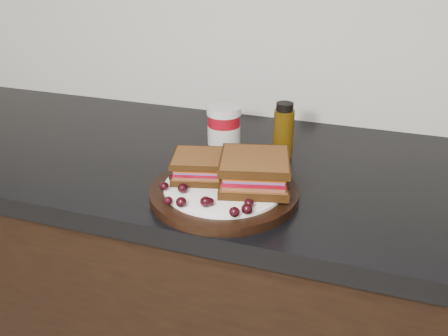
% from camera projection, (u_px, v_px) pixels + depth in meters
% --- Properties ---
extents(base_cabinets, '(3.96, 0.58, 0.86)m').
position_uv_depth(base_cabinets, '(182.00, 313.00, 1.33)').
color(base_cabinets, black).
rests_on(base_cabinets, ground_plane).
extents(countertop, '(3.98, 0.60, 0.04)m').
position_uv_depth(countertop, '(174.00, 160.00, 1.14)').
color(countertop, black).
rests_on(countertop, base_cabinets).
extents(plate, '(0.28, 0.28, 0.02)m').
position_uv_depth(plate, '(224.00, 192.00, 0.94)').
color(plate, black).
rests_on(plate, countertop).
extents(sandwich_left, '(0.12, 0.12, 0.04)m').
position_uv_depth(sandwich_left, '(199.00, 166.00, 0.96)').
color(sandwich_left, brown).
rests_on(sandwich_left, plate).
extents(sandwich_right, '(0.15, 0.15, 0.06)m').
position_uv_depth(sandwich_right, '(255.00, 172.00, 0.92)').
color(sandwich_right, brown).
rests_on(sandwich_right, plate).
extents(grape_0, '(0.02, 0.02, 0.02)m').
position_uv_depth(grape_0, '(164.00, 186.00, 0.91)').
color(grape_0, black).
rests_on(grape_0, plate).
extents(grape_1, '(0.02, 0.02, 0.02)m').
position_uv_depth(grape_1, '(183.00, 188.00, 0.90)').
color(grape_1, black).
rests_on(grape_1, plate).
extents(grape_2, '(0.02, 0.02, 0.01)m').
position_uv_depth(grape_2, '(168.00, 201.00, 0.86)').
color(grape_2, black).
rests_on(grape_2, plate).
extents(grape_3, '(0.02, 0.02, 0.02)m').
position_uv_depth(grape_3, '(181.00, 202.00, 0.86)').
color(grape_3, black).
rests_on(grape_3, plate).
extents(grape_4, '(0.02, 0.02, 0.02)m').
position_uv_depth(grape_4, '(206.00, 202.00, 0.86)').
color(grape_4, black).
rests_on(grape_4, plate).
extents(grape_5, '(0.02, 0.02, 0.02)m').
position_uv_depth(grape_5, '(209.00, 202.00, 0.86)').
color(grape_5, black).
rests_on(grape_5, plate).
extents(grape_6, '(0.02, 0.02, 0.02)m').
position_uv_depth(grape_6, '(234.00, 212.00, 0.83)').
color(grape_6, black).
rests_on(grape_6, plate).
extents(grape_7, '(0.02, 0.02, 0.02)m').
position_uv_depth(grape_7, '(247.00, 209.00, 0.84)').
color(grape_7, black).
rests_on(grape_7, plate).
extents(grape_8, '(0.02, 0.02, 0.02)m').
position_uv_depth(grape_8, '(249.00, 203.00, 0.85)').
color(grape_8, black).
rests_on(grape_8, plate).
extents(grape_9, '(0.02, 0.02, 0.02)m').
position_uv_depth(grape_9, '(242.00, 193.00, 0.89)').
color(grape_9, black).
rests_on(grape_9, plate).
extents(grape_10, '(0.02, 0.02, 0.02)m').
position_uv_depth(grape_10, '(266.00, 188.00, 0.91)').
color(grape_10, black).
rests_on(grape_10, plate).
extents(grape_11, '(0.02, 0.02, 0.01)m').
position_uv_depth(grape_11, '(266.00, 183.00, 0.92)').
color(grape_11, black).
rests_on(grape_11, plate).
extents(grape_12, '(0.02, 0.02, 0.02)m').
position_uv_depth(grape_12, '(267.00, 179.00, 0.93)').
color(grape_12, black).
rests_on(grape_12, plate).
extents(grape_13, '(0.02, 0.02, 0.02)m').
position_uv_depth(grape_13, '(210.00, 165.00, 0.99)').
color(grape_13, black).
rests_on(grape_13, plate).
extents(grape_14, '(0.02, 0.02, 0.02)m').
position_uv_depth(grape_14, '(196.00, 170.00, 0.97)').
color(grape_14, black).
rests_on(grape_14, plate).
extents(grape_15, '(0.02, 0.02, 0.02)m').
position_uv_depth(grape_15, '(193.00, 175.00, 0.95)').
color(grape_15, black).
rests_on(grape_15, plate).
extents(grape_16, '(0.02, 0.02, 0.02)m').
position_uv_depth(grape_16, '(173.00, 178.00, 0.94)').
color(grape_16, black).
rests_on(grape_16, plate).
extents(grape_17, '(0.02, 0.02, 0.02)m').
position_uv_depth(grape_17, '(208.00, 169.00, 0.97)').
color(grape_17, black).
rests_on(grape_17, plate).
extents(grape_18, '(0.02, 0.02, 0.02)m').
position_uv_depth(grape_18, '(187.00, 169.00, 0.97)').
color(grape_18, black).
rests_on(grape_18, plate).
extents(grape_19, '(0.02, 0.02, 0.02)m').
position_uv_depth(grape_19, '(186.00, 174.00, 0.96)').
color(grape_19, black).
rests_on(grape_19, plate).
extents(condiment_jar, '(0.10, 0.10, 0.11)m').
position_uv_depth(condiment_jar, '(224.00, 131.00, 1.10)').
color(condiment_jar, maroon).
rests_on(condiment_jar, countertop).
extents(oil_bottle, '(0.06, 0.06, 0.12)m').
position_uv_depth(oil_bottle, '(284.00, 130.00, 1.08)').
color(oil_bottle, '#473007').
rests_on(oil_bottle, countertop).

